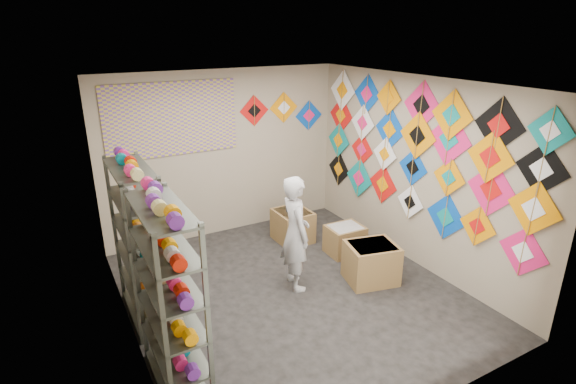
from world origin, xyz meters
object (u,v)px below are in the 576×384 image
shelf_rack_front (170,301)px  shelf_rack_back (139,244)px  carton_a (371,263)px  carton_b (345,240)px  carton_c (293,226)px  shopkeeper (295,233)px

shelf_rack_front → shelf_rack_back: bearing=90.0°
carton_a → carton_b: bearing=92.0°
shelf_rack_back → shelf_rack_front: bearing=-90.0°
carton_c → carton_b: bearing=-58.7°
carton_c → shopkeeper: bearing=-119.1°
shopkeeper → carton_a: (0.97, -0.40, -0.51)m
shelf_rack_back → carton_c: 2.79m
shelf_rack_front → carton_a: shelf_rack_front is taller
shopkeeper → shelf_rack_front: bearing=125.7°
shelf_rack_back → carton_a: shelf_rack_back is taller
shelf_rack_front → carton_b: (3.04, 1.42, -0.73)m
carton_a → carton_b: (0.17, 0.84, -0.05)m
shelf_rack_front → shopkeeper: bearing=27.5°
shopkeeper → carton_b: size_ratio=2.89×
carton_a → carton_c: carton_a is taller
shelf_rack_front → carton_b: 3.43m
shelf_rack_back → carton_b: shelf_rack_back is taller
shopkeeper → carton_c: bearing=-20.2°
shelf_rack_back → carton_c: bearing=19.3°
carton_a → shelf_rack_front: bearing=-155.0°
shelf_rack_back → carton_b: size_ratio=3.53×
shopkeeper → carton_c: size_ratio=2.65×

